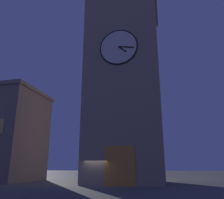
% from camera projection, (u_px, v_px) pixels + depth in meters
% --- Properties ---
extents(ground_plane, '(200.00, 200.00, 0.00)m').
position_uv_depth(ground_plane, '(96.00, 186.00, 23.72)').
color(ground_plane, '#56544F').
extents(clocktower, '(9.55, 9.56, 29.91)m').
position_uv_depth(clocktower, '(125.00, 84.00, 30.44)').
color(clocktower, gray).
rests_on(clocktower, ground_plane).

